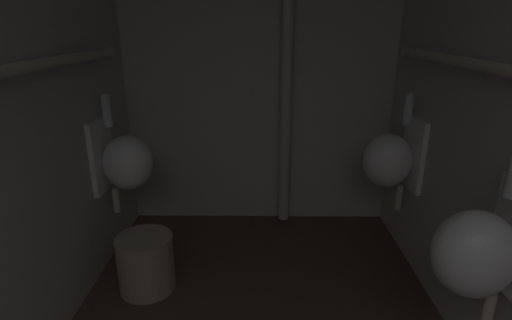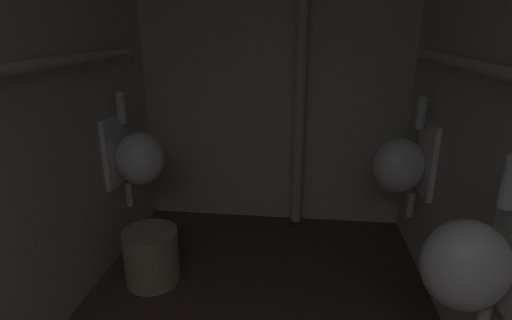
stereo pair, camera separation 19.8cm
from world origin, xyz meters
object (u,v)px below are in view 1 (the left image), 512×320
Objects in this scene: urinal_left_mid at (124,161)px; waste_bin at (146,263)px; urinal_right_far at (391,159)px; standpipe_back_wall at (287,61)px; urinal_right_mid at (480,251)px.

waste_bin is (0.18, -0.33, -0.50)m from urinal_left_mid.
waste_bin is at bearing -165.14° from urinal_right_far.
urinal_left_mid and urinal_right_far have the same top height.
waste_bin is at bearing -61.54° from urinal_left_mid.
standpipe_back_wall is (1.01, 0.51, 0.55)m from urinal_left_mid.
waste_bin is (-1.46, -0.39, -0.50)m from urinal_right_far.
urinal_left_mid is 2.30× the size of waste_bin.
urinal_left_mid is 1.26m from standpipe_back_wall.
urinal_right_far is at bearing -35.62° from standpipe_back_wall.
urinal_right_mid reaches higher than waste_bin.
urinal_right_mid is at bearing -67.35° from standpipe_back_wall.
urinal_left_mid is at bearing -177.94° from urinal_right_far.
urinal_right_far is at bearing 90.00° from urinal_right_mid.
standpipe_back_wall is 1.58m from waste_bin.
standpipe_back_wall is at bearing 144.38° from urinal_right_far.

